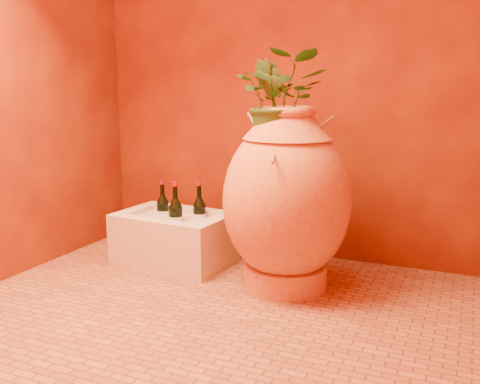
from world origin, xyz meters
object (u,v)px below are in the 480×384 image
at_px(wine_bottle_c, 199,216).
at_px(wall_tap, 316,146).
at_px(wine_bottle_b, 176,219).
at_px(amphora, 287,200).
at_px(wine_bottle_a, 163,213).
at_px(stone_basin, 174,239).

height_order(wine_bottle_c, wall_tap, wall_tap).
xyz_separation_m(wine_bottle_b, wine_bottle_c, (0.08, 0.14, -0.01)).
bearing_deg(amphora, wall_tap, 88.53).
relative_size(wine_bottle_a, wine_bottle_c, 0.98).
bearing_deg(wine_bottle_a, wall_tap, 19.78).
bearing_deg(wine_bottle_a, wine_bottle_c, 3.17).
height_order(amphora, wine_bottle_c, amphora).
height_order(wine_bottle_a, wine_bottle_c, wine_bottle_c).
xyz_separation_m(stone_basin, wine_bottle_b, (0.05, -0.06, 0.14)).
bearing_deg(wine_bottle_a, amphora, -11.32).
bearing_deg(stone_basin, wine_bottle_a, 149.63).
bearing_deg(wine_bottle_b, wine_bottle_a, 142.53).
relative_size(amphora, wine_bottle_b, 2.79).
bearing_deg(wine_bottle_c, wall_tap, 25.66).
xyz_separation_m(stone_basin, wall_tap, (0.75, 0.38, 0.55)).
bearing_deg(amphora, stone_basin, 172.10).
xyz_separation_m(stone_basin, wine_bottle_a, (-0.12, 0.07, 0.14)).
bearing_deg(wine_bottle_b, wine_bottle_c, 60.16).
bearing_deg(wall_tap, amphora, -91.47).
xyz_separation_m(wine_bottle_c, wall_tap, (0.62, 0.30, 0.42)).
height_order(amphora, wine_bottle_b, amphora).
relative_size(stone_basin, wine_bottle_b, 2.01).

